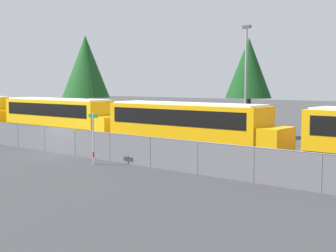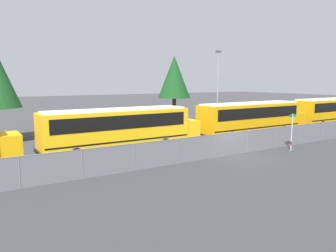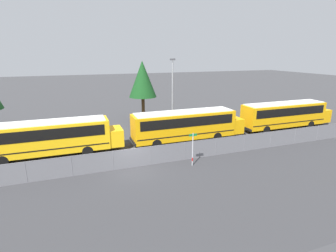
# 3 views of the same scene
# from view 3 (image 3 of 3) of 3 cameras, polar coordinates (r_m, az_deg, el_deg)

# --- Properties ---
(ground_plane) EXTENTS (200.00, 200.00, 0.00)m
(ground_plane) POSITION_cam_3_polar(r_m,az_deg,el_deg) (21.66, -7.71, -8.90)
(ground_plane) COLOR #38383A
(road_strip) EXTENTS (98.06, 12.00, 0.01)m
(road_strip) POSITION_cam_3_polar(r_m,az_deg,el_deg) (16.53, -2.96, -17.10)
(road_strip) COLOR #333335
(road_strip) RESTS_ON ground_plane
(fence) EXTENTS (64.13, 0.07, 1.62)m
(fence) POSITION_cam_3_polar(r_m,az_deg,el_deg) (21.33, -7.79, -6.88)
(fence) COLOR #9EA0A5
(fence) RESTS_ON ground_plane
(school_bus_1) EXTENTS (12.13, 2.45, 3.21)m
(school_bus_1) POSITION_cam_3_polar(r_m,az_deg,el_deg) (25.26, -24.45, -2.01)
(school_bus_1) COLOR yellow
(school_bus_1) RESTS_ON ground_plane
(school_bus_2) EXTENTS (12.13, 2.45, 3.21)m
(school_bus_2) POSITION_cam_3_polar(r_m,az_deg,el_deg) (27.08, 4.02, 0.50)
(school_bus_2) COLOR orange
(school_bus_2) RESTS_ON ground_plane
(school_bus_3) EXTENTS (12.13, 2.45, 3.21)m
(school_bus_3) POSITION_cam_3_polar(r_m,az_deg,el_deg) (34.71, 24.17, 2.52)
(school_bus_3) COLOR orange
(school_bus_3) RESTS_ON ground_plane
(street_sign) EXTENTS (0.70, 0.09, 2.79)m
(street_sign) POSITION_cam_3_polar(r_m,az_deg,el_deg) (21.33, 5.39, -4.91)
(street_sign) COLOR #B7B7BC
(street_sign) RESTS_ON ground_plane
(light_pole) EXTENTS (0.60, 0.24, 8.32)m
(light_pole) POSITION_cam_3_polar(r_m,az_deg,el_deg) (31.92, 0.98, 7.69)
(light_pole) COLOR gray
(light_pole) RESTS_ON ground_plane
(tree_1) EXTENTS (3.68, 3.68, 8.01)m
(tree_1) POSITION_cam_3_polar(r_m,az_deg,el_deg) (35.47, -5.58, 10.09)
(tree_1) COLOR #51381E
(tree_1) RESTS_ON ground_plane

